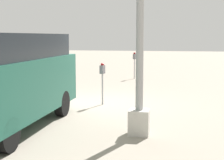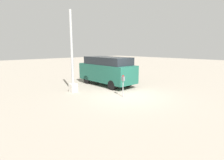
{
  "view_description": "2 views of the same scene",
  "coord_description": "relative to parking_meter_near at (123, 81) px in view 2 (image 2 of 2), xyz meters",
  "views": [
    {
      "loc": [
        10.23,
        2.65,
        2.13
      ],
      "look_at": [
        -0.02,
        0.69,
        0.8
      ],
      "focal_mm": 55.0,
      "sensor_mm": 36.0,
      "label": 1
    },
    {
      "loc": [
        -6.99,
        7.74,
        2.87
      ],
      "look_at": [
        0.54,
        0.62,
        0.96
      ],
      "focal_mm": 28.0,
      "sensor_mm": 36.0,
      "label": 2
    }
  ],
  "objects": [
    {
      "name": "ground_plane",
      "position": [
        0.13,
        -0.36,
        -0.97
      ],
      "size": [
        80.0,
        80.0,
        0.0
      ],
      "primitive_type": "plane",
      "color": "gray"
    },
    {
      "name": "parking_meter_near",
      "position": [
        0.0,
        0.0,
        0.0
      ],
      "size": [
        0.22,
        0.15,
        1.31
      ],
      "rotation": [
        0.0,
        0.0,
        -0.21
      ],
      "color": "#9E9EA3",
      "rests_on": "ground"
    },
    {
      "name": "lamp_post",
      "position": [
        3.1,
        1.5,
        0.7
      ],
      "size": [
        0.44,
        0.44,
        5.2
      ],
      "color": "beige",
      "rests_on": "ground"
    },
    {
      "name": "parked_van",
      "position": [
        3.18,
        -1.56,
        0.22
      ],
      "size": [
        4.86,
        1.89,
        2.2
      ],
      "rotation": [
        0.0,
        0.0,
        -0.01
      ],
      "color": "#195142",
      "rests_on": "ground"
    }
  ]
}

